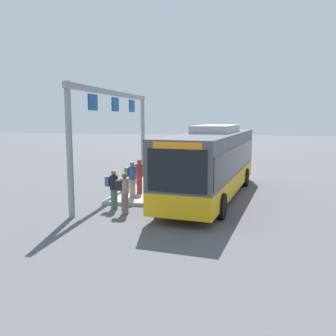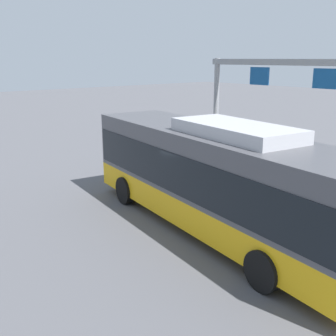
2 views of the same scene
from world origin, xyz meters
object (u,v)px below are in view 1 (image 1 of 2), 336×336
object	(u,v)px
person_boarding	(124,192)
person_waiting_mid	(139,175)
person_waiting_far	(132,178)
bus_main	(212,160)
person_waiting_near	(113,188)
trash_bin	(164,165)

from	to	relation	value
person_boarding	person_waiting_mid	world-z (taller)	person_waiting_mid
person_waiting_mid	person_waiting_far	world-z (taller)	same
bus_main	person_waiting_mid	world-z (taller)	bus_main
person_waiting_near	trash_bin	world-z (taller)	person_waiting_near
bus_main	person_waiting_mid	xyz separation A→B (m)	(0.68, -3.49, -0.76)
person_boarding	person_waiting_near	bearing A→B (deg)	109.07
person_boarding	trash_bin	xyz separation A→B (m)	(-10.12, -0.52, -0.28)
person_boarding	trash_bin	size ratio (longest dim) A/B	1.86
person_boarding	person_waiting_near	distance (m)	0.93
bus_main	person_boarding	world-z (taller)	bus_main
person_waiting_near	person_waiting_far	size ratio (longest dim) A/B	1.00
bus_main	trash_bin	world-z (taller)	bus_main
person_boarding	person_waiting_mid	size ratio (longest dim) A/B	1.00
person_boarding	trash_bin	world-z (taller)	person_boarding
person_waiting_far	trash_bin	xyz separation A→B (m)	(-7.85, -0.14, -0.44)
person_waiting_near	person_waiting_mid	world-z (taller)	person_waiting_mid
person_waiting_near	person_waiting_far	bearing A→B (deg)	90.45
bus_main	person_boarding	xyz separation A→B (m)	(3.89, -3.19, -0.92)
person_waiting_near	person_waiting_far	xyz separation A→B (m)	(-1.64, 0.31, 0.16)
bus_main	trash_bin	xyz separation A→B (m)	(-6.23, -3.70, -1.20)
bus_main	trash_bin	bearing A→B (deg)	-141.43
person_waiting_near	person_waiting_mid	size ratio (longest dim) A/B	1.00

